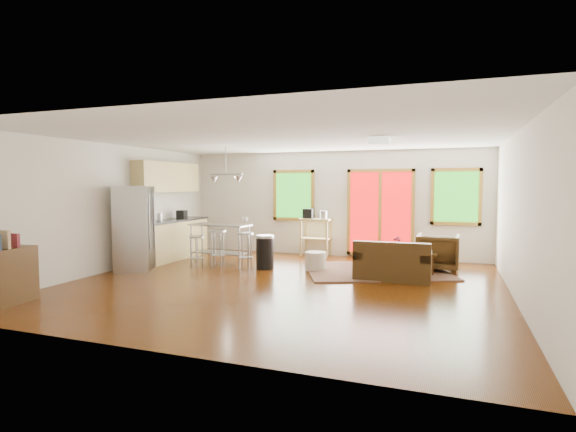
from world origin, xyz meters
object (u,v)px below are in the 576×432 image
(coffee_table, at_px, (409,255))
(kitchen_cart, at_px, (315,224))
(ottoman, at_px, (369,255))
(rug, at_px, (376,271))
(armchair, at_px, (438,250))
(refrigerator, at_px, (135,228))
(loveseat, at_px, (393,264))
(island, at_px, (220,236))

(coffee_table, distance_m, kitchen_cart, 2.83)
(ottoman, bearing_deg, coffee_table, -33.62)
(rug, relative_size, armchair, 3.28)
(refrigerator, bearing_deg, loveseat, -13.91)
(rug, height_order, refrigerator, refrigerator)
(coffee_table, relative_size, kitchen_cart, 0.93)
(rug, xyz_separation_m, kitchen_cart, (-1.76, 1.54, 0.79))
(ottoman, bearing_deg, loveseat, -64.33)
(ottoman, xyz_separation_m, refrigerator, (-4.47, -2.27, 0.66))
(loveseat, relative_size, refrigerator, 0.80)
(coffee_table, bearing_deg, rug, -169.98)
(island, bearing_deg, loveseat, -7.58)
(refrigerator, bearing_deg, coffee_table, -6.19)
(rug, relative_size, refrigerator, 1.58)
(kitchen_cart, bearing_deg, loveseat, -45.71)
(rug, xyz_separation_m, refrigerator, (-4.72, -1.56, 0.86))
(ottoman, relative_size, kitchen_cart, 0.54)
(coffee_table, distance_m, refrigerator, 5.65)
(ottoman, bearing_deg, island, -164.77)
(island, bearing_deg, rug, 2.76)
(rug, relative_size, coffee_table, 2.55)
(armchair, height_order, ottoman, armchair)
(refrigerator, xyz_separation_m, island, (1.22, 1.39, -0.27))
(loveseat, relative_size, island, 0.98)
(loveseat, xyz_separation_m, coffee_table, (0.23, 0.80, 0.07))
(kitchen_cart, bearing_deg, island, -135.48)
(rug, distance_m, kitchen_cart, 2.47)
(ottoman, xyz_separation_m, island, (-3.24, -0.88, 0.39))
(island, xyz_separation_m, kitchen_cart, (1.74, 1.71, 0.20))
(coffee_table, xyz_separation_m, refrigerator, (-5.37, -1.67, 0.51))
(coffee_table, bearing_deg, ottoman, 146.38)
(kitchen_cart, bearing_deg, armchair, -19.30)
(loveseat, bearing_deg, island, 171.74)
(armchair, relative_size, kitchen_cart, 0.72)
(loveseat, xyz_separation_m, armchair, (0.76, 1.20, 0.13))
(coffee_table, relative_size, ottoman, 1.71)
(refrigerator, bearing_deg, rug, -5.23)
(armchair, distance_m, kitchen_cart, 3.14)
(armchair, distance_m, island, 4.74)
(loveseat, relative_size, armchair, 1.65)
(island, height_order, kitchen_cart, kitchen_cart)
(armchair, relative_size, island, 0.59)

